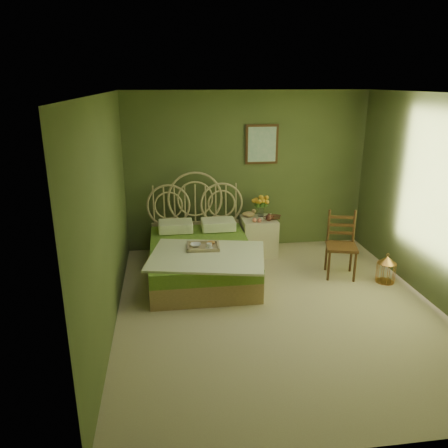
{
  "coord_description": "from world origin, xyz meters",
  "views": [
    {
      "loc": [
        -1.35,
        -4.76,
        2.73
      ],
      "look_at": [
        -0.55,
        1.0,
        0.82
      ],
      "focal_mm": 35.0,
      "sensor_mm": 36.0,
      "label": 1
    }
  ],
  "objects": [
    {
      "name": "book_lower",
      "position": [
        0.32,
        1.86,
        0.61
      ],
      "size": [
        0.18,
        0.22,
        0.02
      ],
      "primitive_type": "imported",
      "rotation": [
        0.0,
        0.0,
        -0.1
      ],
      "color": "#381E0F",
      "rests_on": "nightstand"
    },
    {
      "name": "ceiling",
      "position": [
        0.0,
        0.0,
        2.6
      ],
      "size": [
        4.5,
        4.5,
        0.0
      ],
      "primitive_type": "plane",
      "rotation": [
        3.14,
        0.0,
        0.0
      ],
      "color": "silver",
      "rests_on": "wall_back"
    },
    {
      "name": "nightstand",
      "position": [
        0.14,
        1.86,
        0.37
      ],
      "size": [
        0.55,
        0.55,
        1.03
      ],
      "color": "beige",
      "rests_on": "floor"
    },
    {
      "name": "wall_back",
      "position": [
        0.0,
        2.25,
        1.3
      ],
      "size": [
        4.0,
        0.0,
        4.0
      ],
      "primitive_type": "plane",
      "rotation": [
        1.57,
        0.0,
        0.0
      ],
      "color": "#525D31",
      "rests_on": "floor"
    },
    {
      "name": "chair",
      "position": [
        1.13,
        0.9,
        0.53
      ],
      "size": [
        0.52,
        0.52,
        0.96
      ],
      "rotation": [
        0.0,
        0.0,
        -0.26
      ],
      "color": "#3C2110",
      "rests_on": "floor"
    },
    {
      "name": "birdcage",
      "position": [
        1.7,
        0.54,
        0.19
      ],
      "size": [
        0.26,
        0.26,
        0.39
      ],
      "rotation": [
        0.0,
        0.0,
        0.27
      ],
      "color": "#D18943",
      "rests_on": "floor"
    },
    {
      "name": "coffee_cup",
      "position": [
        -0.78,
        0.85,
        0.56
      ],
      "size": [
        0.09,
        0.09,
        0.08
      ],
      "primitive_type": "imported",
      "rotation": [
        0.0,
        0.0,
        -0.08
      ],
      "color": "white",
      "rests_on": "bed"
    },
    {
      "name": "bed",
      "position": [
        -0.88,
        1.14,
        0.3
      ],
      "size": [
        1.72,
        2.17,
        1.34
      ],
      "color": "tan",
      "rests_on": "floor"
    },
    {
      "name": "wall_art",
      "position": [
        0.24,
        2.22,
        1.75
      ],
      "size": [
        0.54,
        0.04,
        0.64
      ],
      "color": "#3C2110",
      "rests_on": "wall_back"
    },
    {
      "name": "cereal_bowl",
      "position": [
        -0.96,
        0.96,
        0.54
      ],
      "size": [
        0.17,
        0.17,
        0.04
      ],
      "primitive_type": "imported",
      "rotation": [
        0.0,
        0.0,
        -0.13
      ],
      "color": "white",
      "rests_on": "bed"
    },
    {
      "name": "book_upper",
      "position": [
        0.32,
        1.86,
        0.63
      ],
      "size": [
        0.26,
        0.29,
        0.02
      ],
      "primitive_type": "imported",
      "rotation": [
        0.0,
        0.0,
        -0.52
      ],
      "color": "#472819",
      "rests_on": "nightstand"
    },
    {
      "name": "wall_left",
      "position": [
        -2.0,
        0.0,
        1.3
      ],
      "size": [
        0.0,
        4.5,
        4.5
      ],
      "primitive_type": "plane",
      "rotation": [
        1.57,
        0.0,
        1.57
      ],
      "color": "#525D31",
      "rests_on": "floor"
    },
    {
      "name": "wall_right",
      "position": [
        2.0,
        0.0,
        1.3
      ],
      "size": [
        0.0,
        4.5,
        4.5
      ],
      "primitive_type": "plane",
      "rotation": [
        1.57,
        0.0,
        -1.57
      ],
      "color": "#525D31",
      "rests_on": "floor"
    },
    {
      "name": "floor",
      "position": [
        0.0,
        0.0,
        0.0
      ],
      "size": [
        4.5,
        4.5,
        0.0
      ],
      "primitive_type": "plane",
      "color": "tan",
      "rests_on": "ground"
    }
  ]
}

